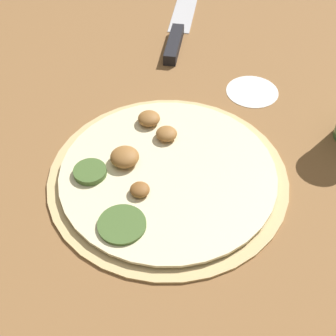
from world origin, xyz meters
The scene contains 4 objects.
ground_plane centered at (0.00, 0.00, 0.00)m, with size 3.00×3.00×0.00m, color olive.
pizza centered at (0.00, 0.00, 0.01)m, with size 0.30×0.30×0.03m.
knife centered at (0.08, -0.32, 0.01)m, with size 0.06×0.28×0.02m.
flour_patch centered at (-0.07, -0.20, 0.00)m, with size 0.08×0.08×0.00m.
Camera 1 is at (-0.11, 0.37, 0.43)m, focal length 50.00 mm.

